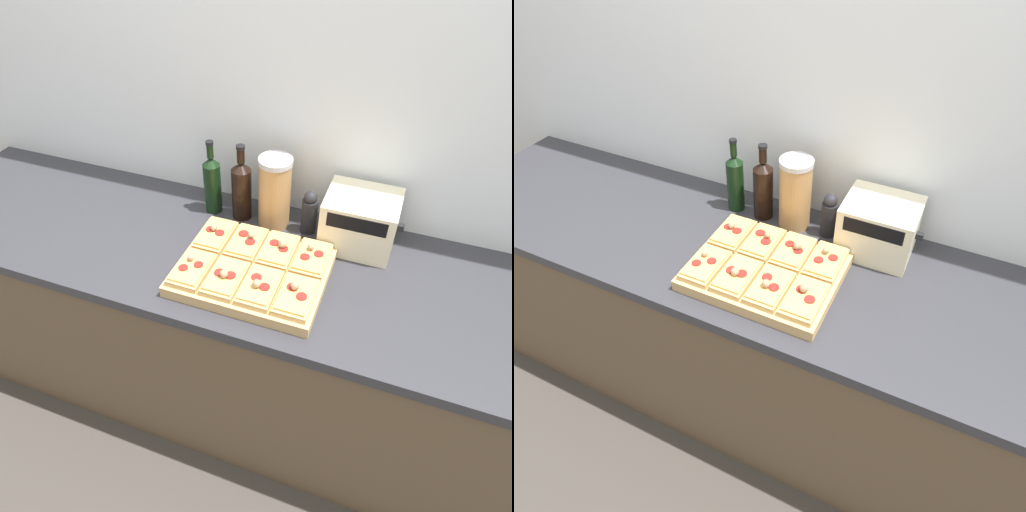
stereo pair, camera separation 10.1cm
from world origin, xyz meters
The scene contains 17 objects.
ground_plane centered at (0.00, 0.00, 0.00)m, with size 12.00×12.00×0.00m, color #3D3833.
wall_back centered at (0.00, 0.67, 1.25)m, with size 6.00×0.06×2.50m.
kitchen_counter centered at (0.00, 0.32, 0.45)m, with size 2.63×0.67×0.91m.
cutting_board centered at (0.05, 0.24, 0.93)m, with size 0.47×0.38×0.04m, color tan.
pizza_slice_back_left centered at (-0.12, 0.33, 0.96)m, with size 0.10×0.17×0.05m.
pizza_slice_back_midleft centered at (-0.01, 0.33, 0.96)m, with size 0.10×0.17×0.05m.
pizza_slice_back_midright centered at (0.11, 0.33, 0.96)m, with size 0.10×0.17×0.06m.
pizza_slice_back_right centered at (0.22, 0.33, 0.96)m, with size 0.10×0.17×0.05m.
pizza_slice_front_left centered at (-0.12, 0.15, 0.96)m, with size 0.10×0.17×0.05m.
pizza_slice_front_midleft centered at (-0.01, 0.15, 0.96)m, with size 0.10×0.17×0.05m.
pizza_slice_front_midright centered at (0.11, 0.15, 0.96)m, with size 0.10×0.17×0.05m.
pizza_slice_front_right centered at (0.22, 0.15, 0.96)m, with size 0.10×0.17×0.06m.
olive_oil_bottle centered at (-0.22, 0.53, 1.02)m, with size 0.06×0.06×0.29m.
wine_bottle centered at (-0.10, 0.53, 1.03)m, with size 0.07×0.07×0.29m.
grain_jar_tall centered at (0.02, 0.53, 1.04)m, with size 0.12×0.12×0.27m.
pepper_mill centered at (0.15, 0.53, 0.99)m, with size 0.06×0.06×0.17m.
toaster_oven centered at (0.33, 0.52, 1.00)m, with size 0.27×0.20×0.19m.
Camera 1 is at (0.43, -0.75, 1.95)m, focal length 32.00 mm.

